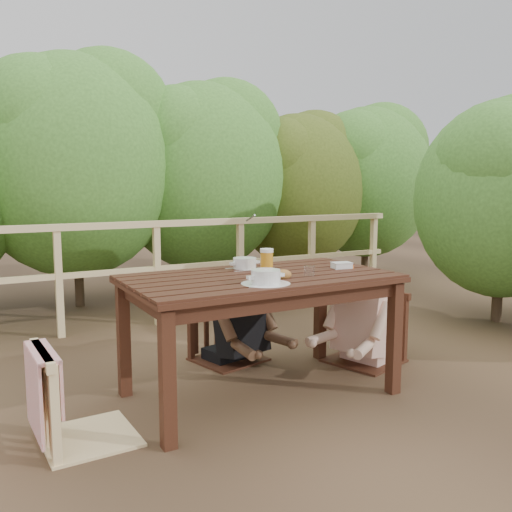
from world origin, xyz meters
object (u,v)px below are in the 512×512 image
table (260,336)px  bread_roll (283,275)px  beer_glass (267,261)px  butter_tub (342,266)px  chair_far (228,299)px  chair_right (365,297)px  woman (227,285)px  soup_near (266,278)px  chair_left (85,349)px  soup_far (245,264)px  diner_right (369,284)px  tumbler (309,272)px

table → bread_roll: (0.07, -0.16, 0.42)m
bread_roll → beer_glass: 0.25m
beer_glass → butter_tub: 0.54m
chair_far → chair_right: (0.89, -0.54, 0.02)m
woman → beer_glass: woman is taller
chair_far → woman: 0.11m
soup_near → butter_tub: size_ratio=2.19×
woman → bread_roll: (-0.05, -0.89, 0.21)m
chair_left → woman: (1.23, 0.83, 0.10)m
soup_far → chair_right: bearing=-6.3°
beer_glass → butter_tub: (0.52, -0.12, -0.06)m
diner_right → beer_glass: 0.99m
table → chair_far: chair_far is taller
butter_tub → tumbler: bearing=-145.6°
chair_left → chair_far: bearing=-58.8°
soup_near → woman: bearing=76.6°
soup_far → beer_glass: beer_glass is taller
soup_near → tumbler: size_ratio=3.55×
beer_glass → tumbler: 0.31m
chair_right → soup_far: (-0.98, 0.11, 0.31)m
chair_far → diner_right: diner_right is taller
diner_right → chair_left: bearing=80.3°
woman → bread_roll: bearing=73.2°
diner_right → butter_tub: size_ratio=9.19×
table → butter_tub: 0.75m
soup_far → tumbler: bearing=-66.2°
table → beer_glass: 0.49m
table → soup_near: (-0.12, -0.28, 0.43)m
beer_glass → butter_tub: size_ratio=1.28×
chair_far → beer_glass: bearing=-105.8°
chair_left → bread_roll: 1.22m
bread_roll → table: bearing=112.9°
woman → beer_glass: (-0.03, -0.65, 0.26)m
chair_far → tumbler: chair_far is taller
butter_tub → bread_roll: bearing=-155.1°
chair_left → bread_roll: bearing=-95.1°
woman → soup_far: size_ratio=4.48×
chair_right → soup_near: size_ratio=3.52×
chair_left → diner_right: diner_right is taller
chair_far → soup_near: size_ratio=3.38×
woman → butter_tub: woman is taller
bread_roll → tumbler: size_ratio=1.40×
chair_left → butter_tub: size_ratio=7.59×
diner_right → table: bearing=82.4°
beer_glass → woman: bearing=87.7°
chair_far → bread_roll: bearing=-106.9°
tumbler → chair_left: bearing=176.1°
chair_right → diner_right: size_ratio=0.84×
table → chair_right: bearing=9.5°
table → woman: 0.77m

